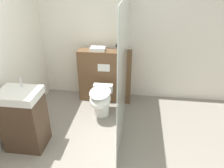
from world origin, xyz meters
The scene contains 8 objects.
wall_back centered at (0.00, 2.09, 1.25)m, with size 8.00×0.06×2.50m.
partition_panel centered at (-0.07, 1.84, 0.50)m, with size 0.99×0.26×1.01m.
shower_glass centered at (0.34, 1.09, 1.00)m, with size 0.04×1.94×2.01m.
toilet centered at (-0.05, 1.27, 0.32)m, with size 0.36×0.61×0.51m.
sink_vanity centered at (-0.98, 0.42, 0.45)m, with size 0.54×0.43×1.04m.
hair_drier centered at (0.21, 1.83, 1.11)m, with size 0.15×0.07×0.14m.
folded_towel centered at (-0.19, 1.82, 1.04)m, with size 0.27×0.17×0.07m.
spare_toilet_roll centered at (0.27, 1.34, 0.05)m, with size 0.10×0.10×0.11m.
Camera 1 is at (0.55, -1.87, 2.28)m, focal length 35.00 mm.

